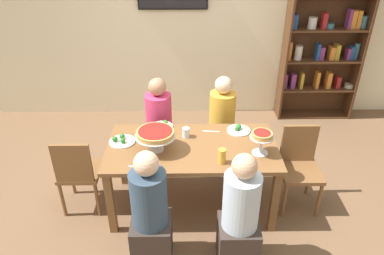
{
  "coord_description": "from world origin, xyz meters",
  "views": [
    {
      "loc": [
        -0.04,
        -2.92,
        2.67
      ],
      "look_at": [
        0.0,
        0.1,
        0.89
      ],
      "focal_mm": 33.68,
      "sensor_mm": 36.0,
      "label": 1
    }
  ],
  "objects_px": {
    "diner_near_right": "(240,221)",
    "diner_far_right": "(221,128)",
    "deep_dish_pizza_stand": "(155,134)",
    "salad_plate_spare": "(238,129)",
    "dining_table": "(192,154)",
    "salad_plate_far_diner": "(162,126)",
    "chair_head_west": "(78,171)",
    "personal_pizza_stand": "(262,138)",
    "cutlery_fork_near": "(138,168)",
    "water_glass_clear_near": "(186,133)",
    "beer_glass_amber_tall": "(222,156)",
    "bookshelf": "(324,43)",
    "cutlery_knife_near": "(211,131)",
    "chair_head_east": "(299,163)",
    "diner_far_left": "(160,130)",
    "salad_plate_near_diner": "(121,141)",
    "diner_near_left": "(150,218)"
  },
  "relations": [
    {
      "from": "salad_plate_spare",
      "to": "salad_plate_far_diner",
      "type": "bearing_deg",
      "value": 173.88
    },
    {
      "from": "dining_table",
      "to": "chair_head_east",
      "type": "height_order",
      "value": "chair_head_east"
    },
    {
      "from": "diner_near_right",
      "to": "diner_far_right",
      "type": "distance_m",
      "value": 1.5
    },
    {
      "from": "salad_plate_far_diner",
      "to": "salad_plate_spare",
      "type": "distance_m",
      "value": 0.8
    },
    {
      "from": "chair_head_west",
      "to": "cutlery_fork_near",
      "type": "distance_m",
      "value": 0.75
    },
    {
      "from": "personal_pizza_stand",
      "to": "water_glass_clear_near",
      "type": "xyz_separation_m",
      "value": [
        -0.7,
        0.31,
        -0.12
      ]
    },
    {
      "from": "diner_near_left",
      "to": "water_glass_clear_near",
      "type": "distance_m",
      "value": 0.97
    },
    {
      "from": "bookshelf",
      "to": "chair_head_east",
      "type": "relative_size",
      "value": 2.54
    },
    {
      "from": "personal_pizza_stand",
      "to": "cutlery_fork_near",
      "type": "height_order",
      "value": "personal_pizza_stand"
    },
    {
      "from": "beer_glass_amber_tall",
      "to": "cutlery_knife_near",
      "type": "relative_size",
      "value": 0.8
    },
    {
      "from": "bookshelf",
      "to": "beer_glass_amber_tall",
      "type": "relative_size",
      "value": 15.39
    },
    {
      "from": "diner_near_right",
      "to": "beer_glass_amber_tall",
      "type": "relative_size",
      "value": 8.0
    },
    {
      "from": "salad_plate_near_diner",
      "to": "salad_plate_spare",
      "type": "bearing_deg",
      "value": 9.47
    },
    {
      "from": "salad_plate_spare",
      "to": "deep_dish_pizza_stand",
      "type": "bearing_deg",
      "value": -157.82
    },
    {
      "from": "dining_table",
      "to": "diner_near_right",
      "type": "xyz_separation_m",
      "value": [
        0.38,
        -0.75,
        -0.16
      ]
    },
    {
      "from": "diner_near_right",
      "to": "personal_pizza_stand",
      "type": "bearing_deg",
      "value": -22.41
    },
    {
      "from": "personal_pizza_stand",
      "to": "diner_far_left",
      "type": "bearing_deg",
      "value": 139.87
    },
    {
      "from": "bookshelf",
      "to": "diner_far_right",
      "type": "height_order",
      "value": "bookshelf"
    },
    {
      "from": "salad_plate_spare",
      "to": "cutlery_fork_near",
      "type": "height_order",
      "value": "salad_plate_spare"
    },
    {
      "from": "dining_table",
      "to": "chair_head_west",
      "type": "height_order",
      "value": "chair_head_west"
    },
    {
      "from": "chair_head_east",
      "to": "bookshelf",
      "type": "bearing_deg",
      "value": -111.92
    },
    {
      "from": "personal_pizza_stand",
      "to": "cutlery_knife_near",
      "type": "height_order",
      "value": "personal_pizza_stand"
    },
    {
      "from": "bookshelf",
      "to": "personal_pizza_stand",
      "type": "bearing_deg",
      "value": -120.22
    },
    {
      "from": "bookshelf",
      "to": "salad_plate_near_diner",
      "type": "distance_m",
      "value": 3.25
    },
    {
      "from": "personal_pizza_stand",
      "to": "cutlery_fork_near",
      "type": "bearing_deg",
      "value": -169.43
    },
    {
      "from": "cutlery_knife_near",
      "to": "dining_table",
      "type": "bearing_deg",
      "value": 59.37
    },
    {
      "from": "dining_table",
      "to": "salad_plate_far_diner",
      "type": "xyz_separation_m",
      "value": [
        -0.31,
        0.36,
        0.11
      ]
    },
    {
      "from": "diner_far_left",
      "to": "cutlery_fork_near",
      "type": "bearing_deg",
      "value": -6.12
    },
    {
      "from": "salad_plate_near_diner",
      "to": "cutlery_knife_near",
      "type": "relative_size",
      "value": 1.43
    },
    {
      "from": "salad_plate_near_diner",
      "to": "diner_far_right",
      "type": "bearing_deg",
      "value": 32.43
    },
    {
      "from": "water_glass_clear_near",
      "to": "beer_glass_amber_tall",
      "type": "bearing_deg",
      "value": -54.12
    },
    {
      "from": "chair_head_west",
      "to": "cutlery_fork_near",
      "type": "bearing_deg",
      "value": -24.6
    },
    {
      "from": "diner_far_left",
      "to": "chair_head_east",
      "type": "xyz_separation_m",
      "value": [
        1.47,
        -0.67,
        -0.01
      ]
    },
    {
      "from": "bookshelf",
      "to": "cutlery_knife_near",
      "type": "xyz_separation_m",
      "value": [
        -1.69,
        -1.74,
        -0.39
      ]
    },
    {
      "from": "chair_head_east",
      "to": "water_glass_clear_near",
      "type": "relative_size",
      "value": 8.67
    },
    {
      "from": "bookshelf",
      "to": "cutlery_knife_near",
      "type": "relative_size",
      "value": 12.29
    },
    {
      "from": "diner_near_right",
      "to": "diner_far_left",
      "type": "relative_size",
      "value": 1.0
    },
    {
      "from": "chair_head_west",
      "to": "personal_pizza_stand",
      "type": "relative_size",
      "value": 3.76
    },
    {
      "from": "diner_far_right",
      "to": "beer_glass_amber_tall",
      "type": "distance_m",
      "value": 1.08
    },
    {
      "from": "diner_near_right",
      "to": "salad_plate_spare",
      "type": "height_order",
      "value": "diner_near_right"
    },
    {
      "from": "chair_head_west",
      "to": "chair_head_east",
      "type": "xyz_separation_m",
      "value": [
        2.23,
        0.1,
        0.0
      ]
    },
    {
      "from": "salad_plate_far_diner",
      "to": "diner_near_left",
      "type": "bearing_deg",
      "value": -92.72
    },
    {
      "from": "diner_far_right",
      "to": "chair_head_east",
      "type": "relative_size",
      "value": 1.32
    },
    {
      "from": "deep_dish_pizza_stand",
      "to": "salad_plate_spare",
      "type": "distance_m",
      "value": 0.91
    },
    {
      "from": "diner_near_left",
      "to": "diner_far_left",
      "type": "bearing_deg",
      "value": 0.57
    },
    {
      "from": "chair_head_east",
      "to": "cutlery_fork_near",
      "type": "xyz_separation_m",
      "value": [
        -1.58,
        -0.39,
        0.26
      ]
    },
    {
      "from": "deep_dish_pizza_stand",
      "to": "beer_glass_amber_tall",
      "type": "relative_size",
      "value": 2.67
    },
    {
      "from": "deep_dish_pizza_stand",
      "to": "cutlery_knife_near",
      "type": "distance_m",
      "value": 0.66
    },
    {
      "from": "cutlery_knife_near",
      "to": "chair_head_west",
      "type": "bearing_deg",
      "value": 19.19
    },
    {
      "from": "diner_near_left",
      "to": "salad_plate_near_diner",
      "type": "bearing_deg",
      "value": 23.24
    }
  ]
}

